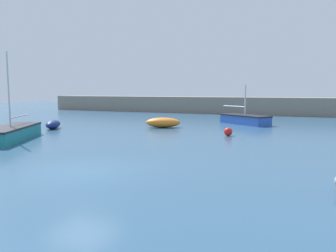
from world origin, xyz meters
TOP-DOWN VIEW (x-y plane):
  - ground_plane at (0.00, 0.00)m, footprint 120.00×120.00m
  - harbor_breakwater at (0.00, 33.49)m, footprint 57.83×3.95m
  - sailboat_tall_mast at (-8.86, 4.67)m, footprint 4.20×6.03m
  - sailboat_short_mast at (2.57, 19.93)m, footprint 4.95×4.22m
  - dinghy_near_pier at (-10.83, 10.44)m, footprint 1.81×2.39m
  - rowboat_blue_near at (-3.13, 14.61)m, footprint 3.09×2.17m
  - mooring_buoy_red at (2.89, 11.73)m, footprint 0.56×0.56m

SIDE VIEW (x-z plane):
  - ground_plane at x=0.00m, z-range -0.20..0.00m
  - mooring_buoy_red at x=2.89m, z-range 0.00..0.56m
  - dinghy_near_pier at x=-10.83m, z-range 0.00..0.68m
  - rowboat_blue_near at x=-3.13m, z-range 0.00..0.81m
  - sailboat_tall_mast at x=-8.86m, z-range -2.23..3.10m
  - sailboat_short_mast at x=2.57m, z-range -1.34..2.22m
  - harbor_breakwater at x=0.00m, z-range 0.00..2.16m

